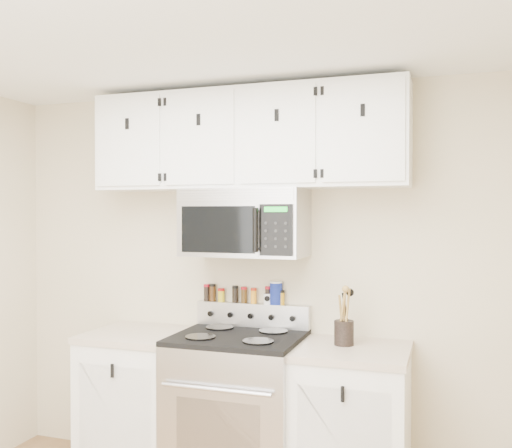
% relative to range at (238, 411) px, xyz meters
% --- Properties ---
extents(back_wall, '(3.50, 0.01, 2.50)m').
position_rel_range_xyz_m(back_wall, '(0.00, 0.32, 0.76)').
color(back_wall, '#BEB48F').
rests_on(back_wall, floor).
extents(range, '(0.76, 0.65, 1.10)m').
position_rel_range_xyz_m(range, '(0.00, 0.00, 0.00)').
color(range, '#B7B7BA').
rests_on(range, floor).
extents(base_cabinet_left, '(0.64, 0.62, 0.92)m').
position_rel_range_xyz_m(base_cabinet_left, '(-0.69, 0.02, -0.03)').
color(base_cabinet_left, white).
rests_on(base_cabinet_left, floor).
extents(base_cabinet_right, '(0.64, 0.62, 0.92)m').
position_rel_range_xyz_m(base_cabinet_right, '(0.69, 0.02, -0.03)').
color(base_cabinet_right, white).
rests_on(base_cabinet_right, floor).
extents(microwave, '(0.76, 0.44, 0.42)m').
position_rel_range_xyz_m(microwave, '(0.00, 0.13, 1.14)').
color(microwave, '#9E9EA3').
rests_on(microwave, back_wall).
extents(upper_cabinets, '(2.00, 0.35, 0.62)m').
position_rel_range_xyz_m(upper_cabinets, '(-0.00, 0.15, 1.66)').
color(upper_cabinets, white).
rests_on(upper_cabinets, back_wall).
extents(utensil_crock, '(0.11, 0.11, 0.33)m').
position_rel_range_xyz_m(utensil_crock, '(0.63, 0.07, 0.52)').
color(utensil_crock, black).
rests_on(utensil_crock, base_cabinet_right).
extents(kitchen_timer, '(0.07, 0.07, 0.07)m').
position_rel_range_xyz_m(kitchen_timer, '(0.10, 0.28, 0.65)').
color(kitchen_timer, white).
rests_on(kitchen_timer, range).
extents(salt_canister, '(0.08, 0.08, 0.15)m').
position_rel_range_xyz_m(salt_canister, '(0.16, 0.28, 0.69)').
color(salt_canister, navy).
rests_on(salt_canister, range).
extents(spice_jar_0, '(0.04, 0.04, 0.11)m').
position_rel_range_xyz_m(spice_jar_0, '(-0.33, 0.28, 0.67)').
color(spice_jar_0, black).
rests_on(spice_jar_0, range).
extents(spice_jar_1, '(0.04, 0.04, 0.12)m').
position_rel_range_xyz_m(spice_jar_1, '(-0.29, 0.28, 0.67)').
color(spice_jar_1, '#3F250F').
rests_on(spice_jar_1, range).
extents(spice_jar_2, '(0.05, 0.05, 0.09)m').
position_rel_range_xyz_m(spice_jar_2, '(-0.22, 0.28, 0.66)').
color(spice_jar_2, gold).
rests_on(spice_jar_2, range).
extents(spice_jar_3, '(0.04, 0.04, 0.11)m').
position_rel_range_xyz_m(spice_jar_3, '(-0.12, 0.28, 0.67)').
color(spice_jar_3, black).
rests_on(spice_jar_3, range).
extents(spice_jar_4, '(0.04, 0.04, 0.10)m').
position_rel_range_xyz_m(spice_jar_4, '(-0.06, 0.28, 0.67)').
color(spice_jar_4, '#412B0F').
rests_on(spice_jar_4, range).
extents(spice_jar_5, '(0.04, 0.04, 0.10)m').
position_rel_range_xyz_m(spice_jar_5, '(0.00, 0.28, 0.66)').
color(spice_jar_5, orange).
rests_on(spice_jar_5, range).
extents(spice_jar_6, '(0.04, 0.04, 0.11)m').
position_rel_range_xyz_m(spice_jar_6, '(0.10, 0.28, 0.67)').
color(spice_jar_6, black).
rests_on(spice_jar_6, range).
extents(spice_jar_7, '(0.04, 0.04, 0.11)m').
position_rel_range_xyz_m(spice_jar_7, '(0.18, 0.28, 0.67)').
color(spice_jar_7, '#3A1E0E').
rests_on(spice_jar_7, range).
extents(spice_jar_8, '(0.04, 0.04, 0.09)m').
position_rel_range_xyz_m(spice_jar_8, '(0.19, 0.28, 0.66)').
color(spice_jar_8, '#BF8916').
rests_on(spice_jar_8, range).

